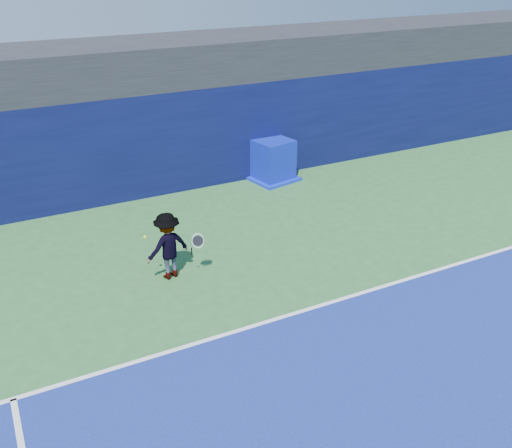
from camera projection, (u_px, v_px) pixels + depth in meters
name	position (u px, v px, depth m)	size (l,w,h in m)	color
ground	(373.00, 418.00, 8.95)	(80.00, 80.00, 0.00)	#2E662F
baseline	(280.00, 318.00, 11.35)	(24.00, 0.10, 0.01)	white
stadium_band	(141.00, 63.00, 16.57)	(36.00, 3.00, 1.20)	black
back_wall_assembly	(157.00, 142.00, 16.69)	(36.00, 1.03, 3.00)	#0A0D38
equipment_cart	(272.00, 162.00, 17.82)	(1.59, 1.59, 1.29)	#0B18A4
tennis_player	(168.00, 246.00, 12.44)	(1.28, 0.77, 1.55)	white
tennis_ball	(145.00, 237.00, 12.03)	(0.07, 0.07, 0.07)	yellow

